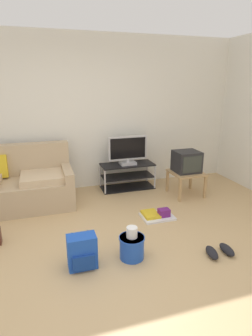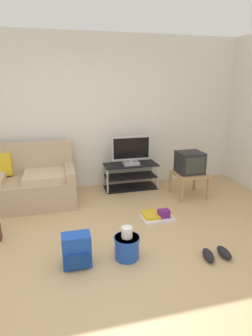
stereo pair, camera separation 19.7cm
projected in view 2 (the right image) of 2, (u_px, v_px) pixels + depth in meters
The scene contains 11 objects.
ground_plane at pixel (105, 263), 3.05m from camera, with size 9.00×9.80×0.02m, color tan.
wall_back at pixel (79, 114), 4.91m from camera, with size 9.00×0.10×2.70m, color silver.
couch at pixel (16, 184), 4.43m from camera, with size 1.83×0.88×0.94m.
tv_stand at pixel (131, 176), 5.14m from camera, with size 0.97×0.43×0.46m.
flat_tv at pixel (131, 151), 4.97m from camera, with size 0.71×0.22×0.52m.
side_table at pixel (189, 176), 4.74m from camera, with size 0.53×0.53×0.42m.
crt_tv at pixel (190, 162), 4.68m from camera, with size 0.42×0.39×0.36m.
backpack at pixel (77, 250), 2.95m from camera, with size 0.30×0.26×0.37m.
cleaning_bucket at pixel (127, 245), 3.09m from camera, with size 0.29×0.29×0.38m.
sneakers_pair at pixel (216, 254), 3.12m from camera, with size 0.34×0.27×0.09m.
floor_tray at pixel (157, 216), 4.02m from camera, with size 0.46×0.35×0.14m.
Camera 2 is at (-0.42, -2.58, 1.89)m, focal length 29.71 mm.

